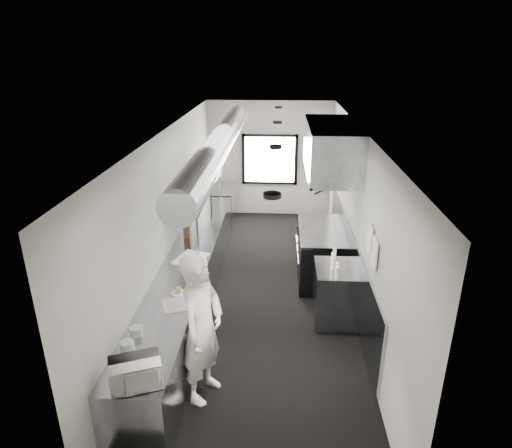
# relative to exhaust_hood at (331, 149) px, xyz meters

# --- Properties ---
(floor) EXTENTS (3.00, 8.00, 0.01)m
(floor) POSITION_rel_exhaust_hood_xyz_m (-1.10, -0.70, -2.39)
(floor) COLOR black
(floor) RESTS_ON ground
(ceiling) EXTENTS (3.00, 8.00, 0.01)m
(ceiling) POSITION_rel_exhaust_hood_xyz_m (-1.10, -0.70, 0.41)
(ceiling) COLOR beige
(ceiling) RESTS_ON wall_back
(wall_back) EXTENTS (3.00, 0.02, 2.80)m
(wall_back) POSITION_rel_exhaust_hood_xyz_m (-1.10, 3.30, -0.99)
(wall_back) COLOR #B8B7AF
(wall_back) RESTS_ON floor
(wall_front) EXTENTS (3.00, 0.02, 2.80)m
(wall_front) POSITION_rel_exhaust_hood_xyz_m (-1.10, -4.70, -0.99)
(wall_front) COLOR #B8B7AF
(wall_front) RESTS_ON floor
(wall_left) EXTENTS (0.02, 8.00, 2.80)m
(wall_left) POSITION_rel_exhaust_hood_xyz_m (-2.60, -0.70, -0.99)
(wall_left) COLOR #B8B7AF
(wall_left) RESTS_ON floor
(wall_right) EXTENTS (0.02, 8.00, 2.80)m
(wall_right) POSITION_rel_exhaust_hood_xyz_m (0.40, -0.70, -0.99)
(wall_right) COLOR #B8B7AF
(wall_right) RESTS_ON floor
(wall_cladding) EXTENTS (0.03, 5.50, 1.10)m
(wall_cladding) POSITION_rel_exhaust_hood_xyz_m (0.38, -0.40, -1.84)
(wall_cladding) COLOR gray
(wall_cladding) RESTS_ON wall_right
(hvac_duct) EXTENTS (0.40, 6.40, 0.40)m
(hvac_duct) POSITION_rel_exhaust_hood_xyz_m (-1.80, -0.30, 0.16)
(hvac_duct) COLOR #9B9EA3
(hvac_duct) RESTS_ON ceiling
(service_window) EXTENTS (1.36, 0.05, 1.25)m
(service_window) POSITION_rel_exhaust_hood_xyz_m (-1.10, 3.26, -0.99)
(service_window) COLOR white
(service_window) RESTS_ON wall_back
(exhaust_hood) EXTENTS (0.81, 2.20, 0.88)m
(exhaust_hood) POSITION_rel_exhaust_hood_xyz_m (0.00, 0.00, 0.00)
(exhaust_hood) COLOR gray
(exhaust_hood) RESTS_ON ceiling
(prep_counter) EXTENTS (0.70, 6.00, 0.90)m
(prep_counter) POSITION_rel_exhaust_hood_xyz_m (-2.25, -1.20, -1.94)
(prep_counter) COLOR gray
(prep_counter) RESTS_ON floor
(pass_shelf) EXTENTS (0.45, 3.00, 0.68)m
(pass_shelf) POSITION_rel_exhaust_hood_xyz_m (-2.29, 0.30, -0.86)
(pass_shelf) COLOR gray
(pass_shelf) RESTS_ON prep_counter
(range) EXTENTS (0.88, 1.60, 0.94)m
(range) POSITION_rel_exhaust_hood_xyz_m (-0.06, 0.00, -1.92)
(range) COLOR black
(range) RESTS_ON floor
(bottle_station) EXTENTS (0.65, 0.80, 0.90)m
(bottle_station) POSITION_rel_exhaust_hood_xyz_m (0.05, -1.40, -1.94)
(bottle_station) COLOR gray
(bottle_station) RESTS_ON floor
(far_work_table) EXTENTS (0.70, 1.20, 0.90)m
(far_work_table) POSITION_rel_exhaust_hood_xyz_m (-2.25, 2.50, -1.94)
(far_work_table) COLOR gray
(far_work_table) RESTS_ON floor
(notice_sheet_a) EXTENTS (0.02, 0.28, 0.38)m
(notice_sheet_a) POSITION_rel_exhaust_hood_xyz_m (0.37, -1.90, -0.79)
(notice_sheet_a) COLOR white
(notice_sheet_a) RESTS_ON wall_right
(notice_sheet_b) EXTENTS (0.02, 0.28, 0.38)m
(notice_sheet_b) POSITION_rel_exhaust_hood_xyz_m (0.37, -2.25, -0.84)
(notice_sheet_b) COLOR white
(notice_sheet_b) RESTS_ON wall_right
(line_cook) EXTENTS (0.65, 0.79, 1.88)m
(line_cook) POSITION_rel_exhaust_hood_xyz_m (-1.70, -3.09, -1.45)
(line_cook) COLOR white
(line_cook) RESTS_ON floor
(microwave) EXTENTS (0.55, 0.49, 0.27)m
(microwave) POSITION_rel_exhaust_hood_xyz_m (-2.19, -3.99, -1.36)
(microwave) COLOR silver
(microwave) RESTS_ON prep_counter
(deli_tub_a) EXTENTS (0.16, 0.16, 0.11)m
(deli_tub_a) POSITION_rel_exhaust_hood_xyz_m (-2.44, -3.49, -1.44)
(deli_tub_a) COLOR #AAB5A6
(deli_tub_a) RESTS_ON prep_counter
(deli_tub_b) EXTENTS (0.15, 0.15, 0.10)m
(deli_tub_b) POSITION_rel_exhaust_hood_xyz_m (-2.44, -3.20, -1.44)
(deli_tub_b) COLOR #AAB5A6
(deli_tub_b) RESTS_ON prep_counter
(newspaper) EXTENTS (0.40, 0.44, 0.01)m
(newspaper) POSITION_rel_exhaust_hood_xyz_m (-2.14, -2.56, -1.49)
(newspaper) COLOR silver
(newspaper) RESTS_ON prep_counter
(small_plate) EXTENTS (0.24, 0.24, 0.02)m
(small_plate) POSITION_rel_exhaust_hood_xyz_m (-2.15, -2.28, -1.48)
(small_plate) COLOR silver
(small_plate) RESTS_ON prep_counter
(pastry) EXTENTS (0.09, 0.09, 0.09)m
(pastry) POSITION_rel_exhaust_hood_xyz_m (-2.15, -2.28, -1.43)
(pastry) COLOR tan
(pastry) RESTS_ON small_plate
(cutting_board) EXTENTS (0.54, 0.63, 0.02)m
(cutting_board) POSITION_rel_exhaust_hood_xyz_m (-2.20, -1.23, -1.48)
(cutting_board) COLOR white
(cutting_board) RESTS_ON prep_counter
(knife_block) EXTENTS (0.12, 0.25, 0.26)m
(knife_block) POSITION_rel_exhaust_hood_xyz_m (-2.42, -0.31, -1.36)
(knife_block) COLOR #4C361A
(knife_block) RESTS_ON prep_counter
(plate_stack_a) EXTENTS (0.34, 0.34, 0.31)m
(plate_stack_a) POSITION_rel_exhaust_hood_xyz_m (-2.32, -0.32, -0.66)
(plate_stack_a) COLOR silver
(plate_stack_a) RESTS_ON pass_shelf
(plate_stack_b) EXTENTS (0.32, 0.32, 0.34)m
(plate_stack_b) POSITION_rel_exhaust_hood_xyz_m (-2.30, 0.02, -0.65)
(plate_stack_b) COLOR silver
(plate_stack_b) RESTS_ON pass_shelf
(plate_stack_c) EXTENTS (0.28, 0.28, 0.33)m
(plate_stack_c) POSITION_rel_exhaust_hood_xyz_m (-2.28, 0.59, -0.66)
(plate_stack_c) COLOR silver
(plate_stack_c) RESTS_ON pass_shelf
(plate_stack_d) EXTENTS (0.25, 0.25, 0.36)m
(plate_stack_d) POSITION_rel_exhaust_hood_xyz_m (-2.32, 1.05, -0.64)
(plate_stack_d) COLOR silver
(plate_stack_d) RESTS_ON pass_shelf
(squeeze_bottle_a) EXTENTS (0.06, 0.06, 0.18)m
(squeeze_bottle_a) POSITION_rel_exhaust_hood_xyz_m (0.01, -1.71, -1.40)
(squeeze_bottle_a) COLOR white
(squeeze_bottle_a) RESTS_ON bottle_station
(squeeze_bottle_b) EXTENTS (0.07, 0.07, 0.17)m
(squeeze_bottle_b) POSITION_rel_exhaust_hood_xyz_m (0.03, -1.56, -1.41)
(squeeze_bottle_b) COLOR white
(squeeze_bottle_b) RESTS_ON bottle_station
(squeeze_bottle_c) EXTENTS (0.07, 0.07, 0.18)m
(squeeze_bottle_c) POSITION_rel_exhaust_hood_xyz_m (-0.03, -1.44, -1.40)
(squeeze_bottle_c) COLOR white
(squeeze_bottle_c) RESTS_ON bottle_station
(squeeze_bottle_d) EXTENTS (0.07, 0.07, 0.19)m
(squeeze_bottle_d) POSITION_rel_exhaust_hood_xyz_m (-0.01, -1.30, -1.39)
(squeeze_bottle_d) COLOR white
(squeeze_bottle_d) RESTS_ON bottle_station
(squeeze_bottle_e) EXTENTS (0.07, 0.07, 0.17)m
(squeeze_bottle_e) POSITION_rel_exhaust_hood_xyz_m (0.04, -1.07, -1.41)
(squeeze_bottle_e) COLOR white
(squeeze_bottle_e) RESTS_ON bottle_station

